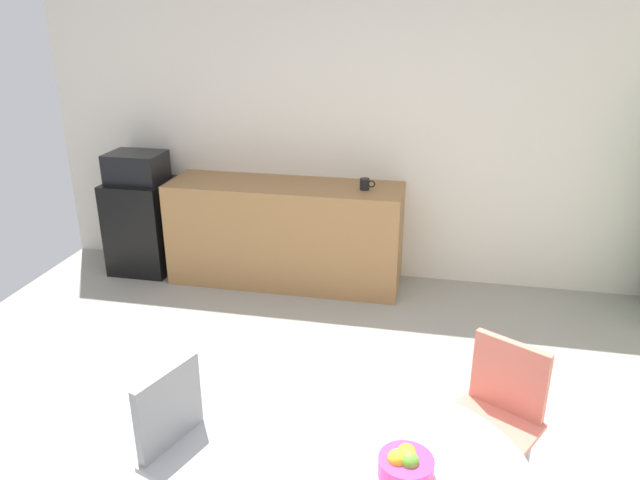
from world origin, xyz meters
The scene contains 8 objects.
wall_back centered at (0.00, 3.00, 1.30)m, with size 6.00×0.10×2.60m, color silver.
counter_block centered at (-0.76, 2.65, 0.45)m, with size 2.02×0.60×0.90m, color #9E7042.
mini_fridge centered at (-2.12, 2.65, 0.42)m, with size 0.54×0.54×0.85m, color black.
microwave centered at (-2.12, 2.65, 0.98)m, with size 0.48×0.38×0.26m, color black.
chair_coral centered at (0.89, 0.42, 0.52)m, with size 0.57×0.57×0.83m.
chair_gray centered at (-0.50, -0.09, 0.52)m, with size 0.54×0.54×0.83m.
fruit_bowl centered at (0.49, -0.39, 0.81)m, with size 0.20×0.20×0.11m.
mug_white centered at (-0.06, 2.63, 0.95)m, with size 0.13×0.08×0.09m.
Camera 1 is at (0.53, -2.10, 2.33)m, focal length 33.56 mm.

